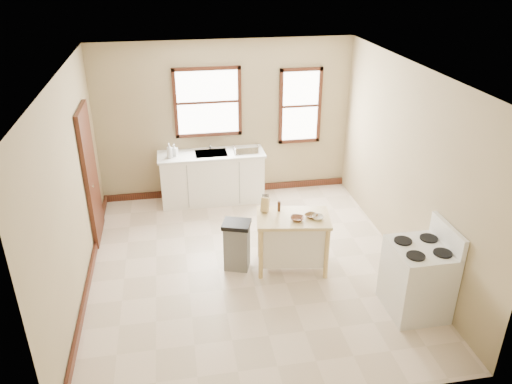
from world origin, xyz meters
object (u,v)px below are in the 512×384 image
Objects in this scene: bowl_a at (297,219)px; trash_bin at (237,245)px; knife_block at (265,205)px; dish_rack at (246,149)px; pepper_grinder at (279,206)px; gas_stove at (419,270)px; bowl_b at (311,216)px; bowl_c at (318,217)px; kitchen_island at (292,242)px; soap_bottle_a at (169,151)px; soap_bottle_b at (174,150)px.

trash_bin is (-0.80, 0.23, -0.48)m from bowl_a.
knife_block reaches higher than trash_bin.
bowl_a is (0.38, -0.32, -0.08)m from knife_block.
knife_block is (-0.05, -2.03, -0.05)m from dish_rack.
gas_stove is (1.45, -1.38, -0.30)m from pepper_grinder.
bowl_b is 0.10m from bowl_c.
gas_stove reaches higher than knife_block.
kitchen_island is 6.02× the size of bowl_b.
bowl_a reaches higher than kitchen_island.
dish_rack is at bearing 115.27° from knife_block.
bowl_b is 1.13m from trash_bin.
soap_bottle_a is at bearing 129.32° from bowl_b.
bowl_b is at bearing -32.00° from pepper_grinder.
kitchen_island is 0.78m from trash_bin.
knife_block is 0.17× the size of gas_stove.
soap_bottle_b is 1.24m from dish_rack.
dish_rack is at bearing 103.13° from bowl_b.
soap_bottle_b is at bearing 49.34° from soap_bottle_a.
bowl_b is (1.86, -2.27, -0.21)m from soap_bottle_a.
pepper_grinder is 0.20× the size of trash_bin.
bowl_c is at bearing -29.65° from soap_bottle_b.
gas_stove reaches higher than soap_bottle_b.
bowl_b is 0.14× the size of gas_stove.
knife_block is at bearing -115.53° from dish_rack.
gas_stove is at bearing -46.94° from bowl_b.
soap_bottle_a is at bearing 130.44° from trash_bin.
soap_bottle_b is at bearing 127.04° from bowl_b.
knife_block is at bearing 30.80° from trash_bin.
dish_rack is at bearing 20.81° from soap_bottle_b.
dish_rack is 2.55× the size of bowl_b.
knife_block is at bearing 172.61° from pepper_grinder.
bowl_c is at bearing -44.09° from bowl_b.
soap_bottle_a reaches higher than dish_rack.
pepper_grinder reaches higher than trash_bin.
bowl_c is (1.93, -2.34, -0.21)m from soap_bottle_a.
knife_block reaches higher than pepper_grinder.
gas_stove is at bearing -33.07° from kitchen_island.
kitchen_island is 0.55m from bowl_c.
gas_stove reaches higher than kitchen_island.
soap_bottle_a is at bearing 129.55° from bowl_c.
pepper_grinder is at bearing 136.51° from gas_stove.
pepper_grinder is at bearing 122.44° from bowl_a.
soap_bottle_b is 1.39× the size of pepper_grinder.
kitchen_island is 0.84× the size of gas_stove.
bowl_c is at bearing 132.85° from gas_stove.
trash_bin is (-0.47, -2.12, -0.61)m from dish_rack.
soap_bottle_a is 1.74× the size of pepper_grinder.
soap_bottle_a is 1.43× the size of bowl_a.
knife_block is at bearing 152.55° from bowl_c.
dish_rack reaches higher than bowl_b.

